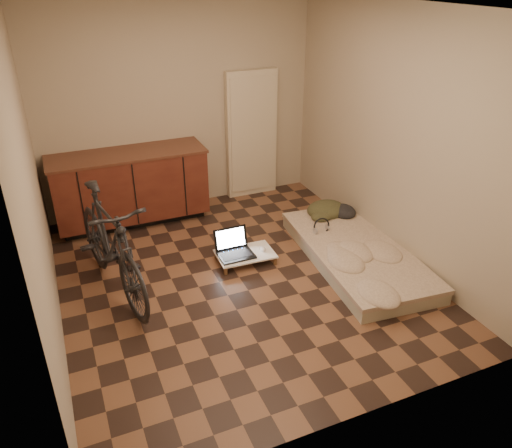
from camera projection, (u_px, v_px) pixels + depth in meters
name	position (u px, v px, depth m)	size (l,w,h in m)	color
room_shell	(237.00, 159.00, 4.57)	(3.50, 4.00, 2.60)	brown
cabinets	(131.00, 187.00, 6.09)	(1.84, 0.62, 0.91)	black
appliance_panel	(251.00, 135.00, 6.69)	(0.70, 0.10, 1.70)	beige
bicycle	(110.00, 239.00, 4.70)	(0.53, 1.80, 1.17)	black
futon	(356.00, 254.00, 5.43)	(1.15, 2.11, 0.17)	#ADA58A
clothing_pile	(331.00, 206.00, 6.07)	(0.51, 0.43, 0.21)	#35361F
headphones	(322.00, 226.00, 5.67)	(0.22, 0.20, 0.15)	black
lap_desk	(245.00, 254.00, 5.42)	(0.63, 0.42, 0.10)	brown
laptop	(234.00, 249.00, 5.38)	(0.37, 0.33, 0.26)	black
mouse	(263.00, 249.00, 5.46)	(0.06, 0.10, 0.04)	white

